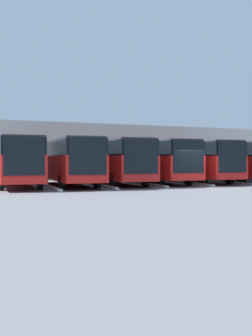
% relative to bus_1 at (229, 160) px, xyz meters
% --- Properties ---
extents(ground_plane, '(600.00, 600.00, 0.00)m').
position_rel_bus_1_xyz_m(ground_plane, '(7.16, 5.77, -1.82)').
color(ground_plane, slate).
extents(bus_1, '(3.52, 11.28, 3.25)m').
position_rel_bus_1_xyz_m(bus_1, '(0.00, 0.00, 0.00)').
color(bus_1, red).
rests_on(bus_1, ground_plane).
extents(curb_divider_1, '(0.92, 7.90, 0.15)m').
position_rel_bus_1_xyz_m(curb_divider_1, '(1.79, 1.64, -1.74)').
color(curb_divider_1, '#B2B2AD').
rests_on(curb_divider_1, ground_plane).
extents(bus_2, '(3.52, 11.28, 3.25)m').
position_rel_bus_1_xyz_m(bus_2, '(3.58, 0.01, 0.00)').
color(bus_2, red).
rests_on(bus_2, ground_plane).
extents(curb_divider_2, '(0.92, 7.90, 0.15)m').
position_rel_bus_1_xyz_m(curb_divider_2, '(5.37, 1.65, -1.74)').
color(curb_divider_2, '#B2B2AD').
rests_on(curb_divider_2, ground_plane).
extents(bus_3, '(3.52, 11.28, 3.25)m').
position_rel_bus_1_xyz_m(bus_3, '(7.16, -0.03, 0.00)').
color(bus_3, red).
rests_on(bus_3, ground_plane).
extents(curb_divider_3, '(0.92, 7.90, 0.15)m').
position_rel_bus_1_xyz_m(curb_divider_3, '(8.95, 1.61, -1.74)').
color(curb_divider_3, '#B2B2AD').
rests_on(curb_divider_3, ground_plane).
extents(bus_4, '(3.52, 11.28, 3.25)m').
position_rel_bus_1_xyz_m(bus_4, '(10.74, 0.14, 0.00)').
color(bus_4, red).
rests_on(bus_4, ground_plane).
extents(curb_divider_4, '(0.92, 7.90, 0.15)m').
position_rel_bus_1_xyz_m(curb_divider_4, '(12.53, 1.78, -1.74)').
color(curb_divider_4, '#B2B2AD').
rests_on(curb_divider_4, ground_plane).
extents(bus_5, '(3.52, 11.28, 3.25)m').
position_rel_bus_1_xyz_m(bus_5, '(14.32, 0.38, 0.00)').
color(bus_5, red).
rests_on(bus_5, ground_plane).
extents(curb_divider_5, '(0.92, 7.90, 0.15)m').
position_rel_bus_1_xyz_m(curb_divider_5, '(16.11, 2.02, -1.74)').
color(curb_divider_5, '#B2B2AD').
rests_on(curb_divider_5, ground_plane).
extents(bus_6, '(3.52, 11.28, 3.25)m').
position_rel_bus_1_xyz_m(bus_6, '(17.90, -0.07, 0.00)').
color(bus_6, red).
rests_on(bus_6, ground_plane).
extents(station_building, '(38.90, 16.96, 5.46)m').
position_rel_bus_1_xyz_m(station_building, '(7.16, -16.97, 0.94)').
color(station_building, beige).
rests_on(station_building, ground_plane).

